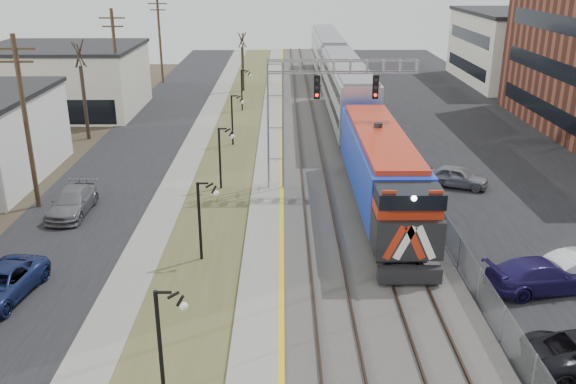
{
  "coord_description": "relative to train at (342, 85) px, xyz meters",
  "views": [
    {
      "loc": [
        -0.04,
        -8.57,
        13.47
      ],
      "look_at": [
        0.22,
        20.43,
        2.6
      ],
      "focal_mm": 38.0,
      "sensor_mm": 36.0,
      "label": 1
    }
  ],
  "objects": [
    {
      "name": "train",
      "position": [
        0.0,
        0.0,
        0.0
      ],
      "size": [
        3.0,
        63.05,
        5.33
      ],
      "color": "#1635B3",
      "rests_on": "ground"
    },
    {
      "name": "bare_trees",
      "position": [
        -18.16,
        -9.08,
        -0.18
      ],
      "size": [
        12.3,
        42.3,
        5.95
      ],
      "color": "#382D23",
      "rests_on": "ground"
    },
    {
      "name": "signal_gantry",
      "position": [
        -4.28,
        -20.0,
        2.7
      ],
      "size": [
        9.0,
        1.07,
        8.15
      ],
      "color": "gray",
      "rests_on": "ground"
    },
    {
      "name": "track_far",
      "position": [
        -0.0,
        -12.99,
        -2.61
      ],
      "size": [
        1.58,
        120.0,
        0.15
      ],
      "color": "#2D2119",
      "rests_on": "ballast_bed"
    },
    {
      "name": "platform_edge",
      "position": [
        -5.62,
        -12.99,
        -2.64
      ],
      "size": [
        0.24,
        120.0,
        0.01
      ],
      "primitive_type": "cube",
      "color": "gold",
      "rests_on": "platform"
    },
    {
      "name": "sidewalk",
      "position": [
        -12.5,
        -12.99,
        -2.84
      ],
      "size": [
        2.0,
        120.0,
        0.08
      ],
      "primitive_type": "cube",
      "color": "gray",
      "rests_on": "ground"
    },
    {
      "name": "car_street_b",
      "position": [
        -17.59,
        -24.11,
        -2.18
      ],
      "size": [
        1.98,
        4.85,
        1.41
      ],
      "primitive_type": "imported",
      "rotation": [
        0.0,
        0.0,
        -0.0
      ],
      "color": "slate",
      "rests_on": "ground"
    },
    {
      "name": "ballast_bed",
      "position": [
        -1.5,
        -12.99,
        -2.78
      ],
      "size": [
        8.0,
        120.0,
        0.2
      ],
      "primitive_type": "cube",
      "color": "#595651",
      "rests_on": "ground"
    },
    {
      "name": "fence",
      "position": [
        2.7,
        -12.99,
        -2.08
      ],
      "size": [
        0.04,
        120.0,
        1.6
      ],
      "primitive_type": "cube",
      "color": "gray",
      "rests_on": "ground"
    },
    {
      "name": "lampposts",
      "position": [
        -9.5,
        -29.7,
        -0.88
      ],
      "size": [
        0.14,
        62.14,
        4.0
      ],
      "color": "black",
      "rests_on": "ground"
    },
    {
      "name": "car_lot_d",
      "position": [
        5.74,
        -33.1,
        -2.16
      ],
      "size": [
        5.28,
        2.96,
        1.44
      ],
      "primitive_type": "imported",
      "rotation": [
        0.0,
        0.0,
        1.77
      ],
      "color": "#1D154C",
      "rests_on": "ground"
    },
    {
      "name": "track_near",
      "position": [
        -3.5,
        -12.99,
        -2.61
      ],
      "size": [
        1.58,
        120.0,
        0.15
      ],
      "color": "#2D2119",
      "rests_on": "ballast_bed"
    },
    {
      "name": "parking_lot",
      "position": [
        10.5,
        -12.99,
        -2.86
      ],
      "size": [
        16.0,
        120.0,
        0.04
      ],
      "primitive_type": "cube",
      "color": "black",
      "rests_on": "ground"
    },
    {
      "name": "utility_poles",
      "position": [
        -20.0,
        -22.99,
        2.12
      ],
      "size": [
        0.28,
        80.28,
        10.0
      ],
      "color": "#4C3823",
      "rests_on": "ground"
    },
    {
      "name": "car_street_a",
      "position": [
        -17.56,
        -33.63,
        -2.2
      ],
      "size": [
        2.95,
        5.17,
        1.36
      ],
      "primitive_type": "imported",
      "rotation": [
        0.0,
        0.0,
        -0.15
      ],
      "color": "navy",
      "rests_on": "ground"
    },
    {
      "name": "street_west",
      "position": [
        -17.0,
        -12.99,
        -2.86
      ],
      "size": [
        7.0,
        120.0,
        0.04
      ],
      "primitive_type": "cube",
      "color": "black",
      "rests_on": "ground"
    },
    {
      "name": "platform",
      "position": [
        -6.5,
        -12.99,
        -2.76
      ],
      "size": [
        2.0,
        120.0,
        0.24
      ],
      "primitive_type": "cube",
      "color": "gray",
      "rests_on": "ground"
    },
    {
      "name": "grass_median",
      "position": [
        -9.5,
        -12.99,
        -2.85
      ],
      "size": [
        4.0,
        120.0,
        0.06
      ],
      "primitive_type": "cube",
      "color": "#484E29",
      "rests_on": "ground"
    },
    {
      "name": "car_lot_e",
      "position": [
        5.63,
        -19.78,
        -2.21
      ],
      "size": [
        4.24,
        3.03,
        1.34
      ],
      "primitive_type": "imported",
      "rotation": [
        0.0,
        0.0,
        1.16
      ],
      "color": "gray",
      "rests_on": "ground"
    }
  ]
}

